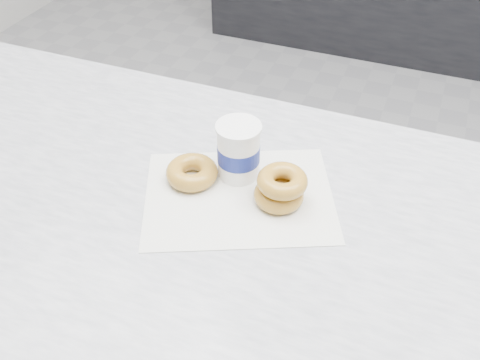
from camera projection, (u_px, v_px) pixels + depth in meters
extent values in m
plane|color=gray|center=(321.00, 290.00, 1.92)|extent=(5.00, 5.00, 0.00)
cube|color=silver|center=(282.00, 236.00, 0.93)|extent=(3.06, 0.76, 0.04)
cube|color=black|center=(415.00, 4.00, 3.24)|extent=(2.40, 0.70, 0.50)
cube|color=silver|center=(239.00, 196.00, 0.97)|extent=(0.42, 0.38, 0.00)
torus|color=#BF8D34|center=(192.00, 172.00, 1.00)|extent=(0.11, 0.11, 0.03)
torus|color=#BF8D34|center=(279.00, 195.00, 0.95)|extent=(0.09, 0.09, 0.03)
torus|color=#BF8D34|center=(282.00, 181.00, 0.93)|extent=(0.13, 0.13, 0.03)
cylinder|color=white|center=(239.00, 151.00, 0.98)|extent=(0.08, 0.08, 0.11)
cylinder|color=white|center=(239.00, 127.00, 0.95)|extent=(0.08, 0.08, 0.01)
cylinder|color=navy|center=(239.00, 153.00, 0.99)|extent=(0.08, 0.08, 0.03)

